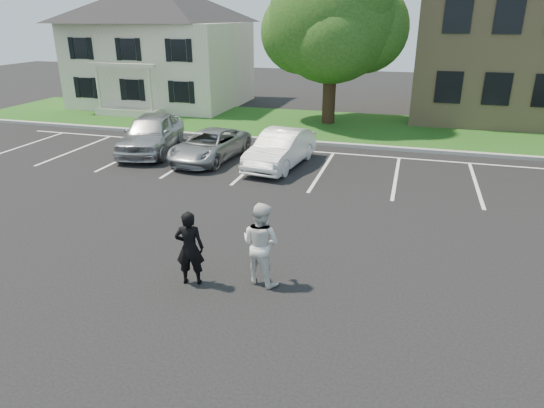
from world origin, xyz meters
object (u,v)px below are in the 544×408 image
Objects in this scene: tree at (334,21)px; car_silver_minivan at (210,145)px; car_silver_west at (151,133)px; house at (161,45)px; car_white_sedan at (281,149)px; man_white_shirt at (261,244)px; man_black_suit at (190,248)px.

car_silver_minivan is at bearing -112.61° from tree.
tree reaches higher than car_silver_west.
car_silver_west is (5.27, -11.27, -2.99)m from house.
house is 12.79m from car_silver_west.
tree is 2.03× the size of car_white_sedan.
car_silver_west is at bearing -177.87° from car_white_sedan.
man_white_shirt reaches higher than car_silver_minivan.
house reaches higher than car_silver_minivan.
man_white_shirt is 0.39× the size of car_silver_west.
man_white_shirt is 9.02m from car_white_sedan.
car_silver_minivan is (2.94, -0.45, -0.23)m from car_silver_west.
tree is 11.33m from car_silver_west.
tree is 18.06m from man_white_shirt.
house is 2.34× the size of car_silver_minivan.
man_white_shirt is at bearing -85.27° from tree.
man_white_shirt is at bearing -54.21° from car_silver_minivan.
house reaches higher than car_silver_west.
man_black_suit is (11.73, -21.11, -2.96)m from house.
man_black_suit is 11.77m from car_silver_west.
car_white_sedan is (-0.50, -8.65, -4.63)m from tree.
man_black_suit reaches higher than car_silver_west.
house reaches higher than man_white_shirt.
car_white_sedan is (-1.94, 8.81, -0.24)m from man_white_shirt.
tree is at bearing -67.35° from man_white_shirt.
car_silver_west is at bearing 177.71° from car_silver_minivan.
house is 2.38× the size of car_white_sedan.
car_white_sedan is at bearing -59.65° from man_white_shirt.
man_white_shirt reaches higher than car_silver_west.
car_silver_west is 6.03m from car_white_sedan.
car_silver_minivan is (-3.51, 9.39, -0.26)m from man_black_suit.
man_white_shirt is (13.22, -20.62, -2.87)m from house.
car_silver_west reaches higher than car_white_sedan.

